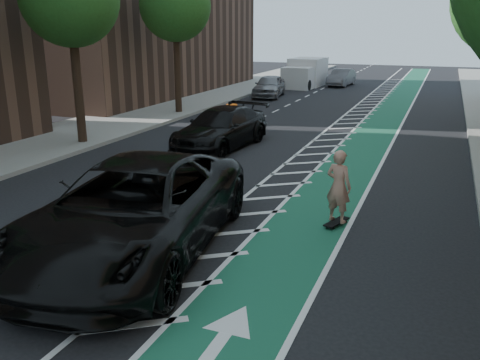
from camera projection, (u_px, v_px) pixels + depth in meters
The scene contains 17 objects.
ground at pixel (146, 246), 11.34m from camera, with size 120.00×120.00×0.00m, color black.
bike_lane at pixel (357, 157), 19.15m from camera, with size 2.00×90.00×0.01m, color #1A5B44.
buffer_strip at pixel (318, 153), 19.68m from camera, with size 1.40×90.00×0.01m, color silver.
sidewalk_left at pixel (85, 131), 23.59m from camera, with size 5.00×90.00×0.15m, color gray.
curb_right at pixel (474, 165), 17.68m from camera, with size 0.12×90.00×0.16m, color gray.
curb_left at pixel (130, 134), 22.71m from camera, with size 0.12×90.00×0.16m, color gray.
tree_l_d at pixel (174, 6), 26.70m from camera, with size 4.20×4.20×7.90m.
skateboard at pixel (336, 222), 12.49m from camera, with size 0.52×0.90×0.12m.
skateboarder at pixel (339, 186), 12.22m from camera, with size 0.66×0.43×1.80m, color tan.
suv_near at pixel (135, 209), 10.74m from camera, with size 3.31×7.18×1.99m, color black.
suv_far at pixel (221, 128), 20.46m from camera, with size 2.20×5.42×1.57m, color black.
car_silver at pixel (269, 86), 35.31m from camera, with size 1.79×4.46×1.52m, color gray.
car_grey at pixel (341, 77), 41.98m from camera, with size 1.46×4.17×1.38m, color slate.
box_truck at pixel (305, 74), 41.46m from camera, with size 2.62×5.48×2.24m.
barrel_a at pixel (220, 141), 20.01m from camera, with size 0.59×0.59×0.80m.
barrel_b at pixel (203, 131), 21.67m from camera, with size 0.71×0.71×0.96m.
barrel_c at pixel (232, 115), 25.51m from camera, with size 0.73×0.73×0.99m.
Camera 1 is at (5.83, -8.89, 4.70)m, focal length 38.00 mm.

